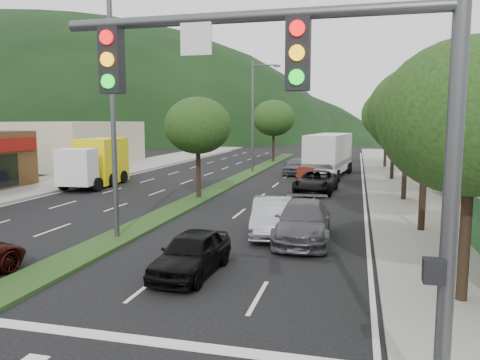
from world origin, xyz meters
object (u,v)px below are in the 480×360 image
(tree_r_d, at_px, (394,115))
(car_queue_a, at_px, (192,253))
(tree_med_far, at_px, (274,118))
(box_truck, at_px, (97,164))
(sedan_silver, at_px, (272,216))
(car_queue_b, at_px, (303,221))
(traffic_signal, at_px, (341,127))
(streetlight_near, at_px, (117,99))
(car_queue_c, at_px, (306,175))
(car_queue_e, at_px, (296,166))
(tree_med_near, at_px, (198,126))
(streetlight_mid, at_px, (255,111))
(car_queue_f, at_px, (320,159))
(tree_r_c, at_px, (407,120))
(car_queue_d, at_px, (316,182))
(motorhome, at_px, (329,154))
(tree_r_e, at_px, (387,119))
(tree_r_a, at_px, (472,117))
(tree_r_b, at_px, (427,113))

(tree_r_d, distance_m, car_queue_a, 26.84)
(tree_med_far, height_order, box_truck, tree_med_far)
(sedan_silver, relative_size, car_queue_b, 0.87)
(traffic_signal, relative_size, streetlight_near, 0.70)
(car_queue_c, relative_size, car_queue_e, 0.80)
(traffic_signal, bearing_deg, sedan_silver, 104.68)
(tree_r_d, bearing_deg, tree_med_far, 130.60)
(box_truck, bearing_deg, tree_med_near, 152.36)
(streetlight_near, xyz_separation_m, streetlight_mid, (0.00, 25.00, 0.00))
(streetlight_mid, relative_size, car_queue_b, 1.90)
(tree_r_d, bearing_deg, car_queue_c, -157.24)
(car_queue_f, bearing_deg, streetlight_mid, -127.06)
(box_truck, bearing_deg, tree_r_d, -164.00)
(tree_med_near, relative_size, car_queue_a, 1.53)
(traffic_signal, height_order, tree_r_c, traffic_signal)
(tree_med_near, xyz_separation_m, car_queue_d, (6.70, 4.27, -3.70))
(tree_med_far, relative_size, streetlight_near, 0.69)
(streetlight_mid, relative_size, car_queue_a, 2.54)
(streetlight_near, bearing_deg, tree_r_c, 45.49)
(tree_r_c, height_order, car_queue_f, tree_r_c)
(box_truck, bearing_deg, tree_med_far, -117.68)
(car_queue_d, xyz_separation_m, motorhome, (0.25, 9.63, 1.18))
(tree_r_d, distance_m, streetlight_near, 24.97)
(car_queue_a, bearing_deg, car_queue_d, 85.39)
(tree_med_near, relative_size, car_queue_c, 1.67)
(car_queue_d, bearing_deg, motorhome, 92.62)
(traffic_signal, xyz_separation_m, tree_r_e, (2.97, 41.54, 0.25))
(traffic_signal, bearing_deg, tree_med_near, 114.80)
(tree_r_c, height_order, box_truck, tree_r_c)
(tree_r_a, bearing_deg, traffic_signal, -118.20)
(tree_med_near, relative_size, car_queue_f, 1.36)
(tree_r_b, bearing_deg, motorhome, 104.22)
(tree_r_a, bearing_deg, car_queue_b, 129.86)
(streetlight_near, bearing_deg, tree_r_e, 69.77)
(tree_r_e, xyz_separation_m, motorhome, (-5.04, -8.10, -2.99))
(streetlight_near, relative_size, car_queue_a, 2.54)
(streetlight_near, bearing_deg, car_queue_e, 80.94)
(traffic_signal, height_order, car_queue_f, traffic_signal)
(tree_r_b, xyz_separation_m, tree_r_d, (0.00, 18.00, 0.14))
(tree_med_far, distance_m, streetlight_mid, 11.02)
(tree_r_a, relative_size, tree_r_c, 1.02)
(car_queue_e, bearing_deg, car_queue_d, -74.59)
(tree_r_a, height_order, car_queue_a, tree_r_a)
(tree_r_a, distance_m, car_queue_f, 38.93)
(streetlight_mid, distance_m, box_truck, 15.17)
(tree_r_b, relative_size, car_queue_d, 1.32)
(car_queue_e, distance_m, car_queue_f, 9.98)
(streetlight_near, bearing_deg, box_truck, 124.07)
(streetlight_near, height_order, sedan_silver, streetlight_near)
(sedan_silver, bearing_deg, car_queue_e, 86.97)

